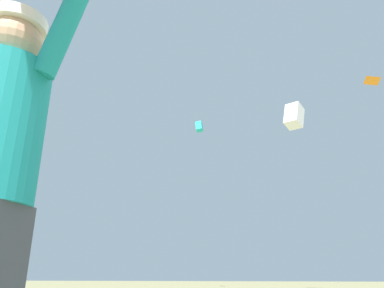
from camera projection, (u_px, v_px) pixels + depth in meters
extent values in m
sphere|color=tan|center=(14.00, 44.00, 1.53)|extent=(0.23, 0.23, 0.23)
cylinder|color=white|center=(18.00, 25.00, 1.56)|extent=(0.24, 0.24, 0.05)
cylinder|color=teal|center=(73.00, 8.00, 1.50)|extent=(0.28, 0.09, 0.62)
cube|color=#19B2AD|center=(199.00, 127.00, 24.26)|extent=(0.49, 0.54, 0.76)
cube|color=white|center=(294.00, 116.00, 19.09)|extent=(1.17, 1.27, 1.40)
pyramid|color=orange|center=(372.00, 80.00, 17.82)|extent=(0.92, 0.93, 0.29)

